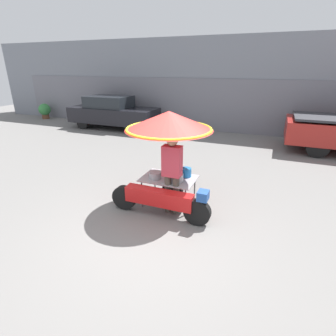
# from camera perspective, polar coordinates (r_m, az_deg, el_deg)

# --- Properties ---
(ground_plane) EXTENTS (36.00, 36.00, 0.00)m
(ground_plane) POSITION_cam_1_polar(r_m,az_deg,el_deg) (5.18, -2.69, -12.98)
(ground_plane) COLOR slate
(shopfront_building) EXTENTS (28.00, 2.06, 4.18)m
(shopfront_building) POSITION_cam_1_polar(r_m,az_deg,el_deg) (13.49, 14.81, 17.06)
(shopfront_building) COLOR gray
(shopfront_building) RESTS_ON ground
(vendor_motorcycle_cart) EXTENTS (2.16, 1.80, 2.09)m
(vendor_motorcycle_cart) POSITION_cam_1_polar(r_m,az_deg,el_deg) (5.34, 0.03, 7.30)
(vendor_motorcycle_cart) COLOR black
(vendor_motorcycle_cart) RESTS_ON ground
(vendor_person) EXTENTS (0.38, 0.23, 1.70)m
(vendor_person) POSITION_cam_1_polar(r_m,az_deg,el_deg) (5.27, 0.88, -0.51)
(vendor_person) COLOR #4C473D
(vendor_person) RESTS_ON ground
(parked_car) EXTENTS (4.38, 1.67, 1.57)m
(parked_car) POSITION_cam_1_polar(r_m,az_deg,el_deg) (13.47, -11.95, 11.81)
(parked_car) COLOR black
(parked_car) RESTS_ON ground
(potted_plant) EXTENTS (0.68, 0.68, 0.88)m
(potted_plant) POSITION_cam_1_polar(r_m,az_deg,el_deg) (17.38, -25.26, 11.30)
(potted_plant) COLOR brown
(potted_plant) RESTS_ON ground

